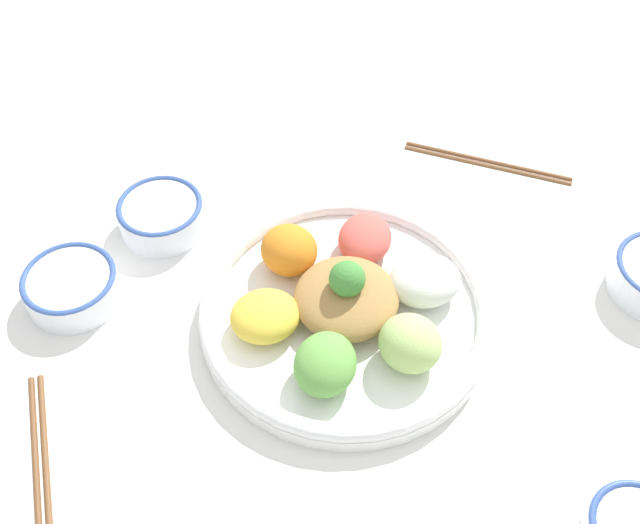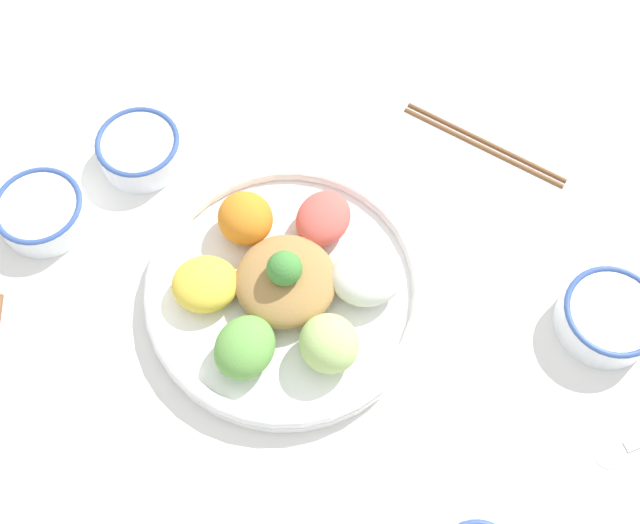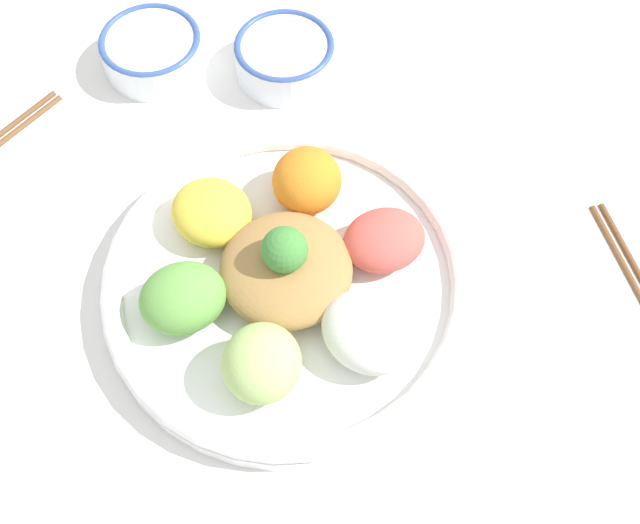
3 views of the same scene
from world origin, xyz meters
name	(u,v)px [view 1 (image 1 of 3)]	position (x,y,z in m)	size (l,w,h in m)	color
ground_plane	(348,349)	(0.00, 0.00, 0.00)	(2.40, 2.40, 0.00)	white
salad_platter	(347,307)	(-0.03, -0.03, 0.03)	(0.34, 0.34, 0.10)	white
sauce_bowl_red	(161,215)	(-0.01, -0.31, 0.02)	(0.11, 0.11, 0.04)	white
rice_bowl_plain	(71,286)	(0.14, -0.31, 0.02)	(0.11, 0.11, 0.04)	white
chopsticks_pair_near	(487,162)	(-0.38, -0.02, 0.00)	(0.09, 0.23, 0.01)	brown
chopsticks_pair_far	(41,476)	(0.32, -0.16, 0.00)	(0.16, 0.21, 0.01)	brown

